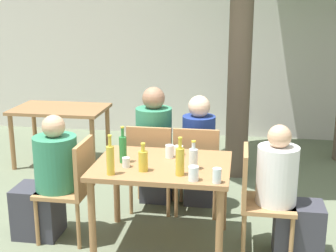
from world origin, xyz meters
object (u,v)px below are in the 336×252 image
(person_seated_3, at_px, (199,156))
(drinking_glass_4, at_px, (194,173))
(drinking_glass_0, at_px, (126,162))
(drinking_glass_1, at_px, (217,176))
(drinking_glass_3, at_px, (179,150))
(oil_cruet_4, at_px, (180,161))
(patio_chair_0, at_px, (73,183))
(water_bottle_1, at_px, (193,158))
(drinking_glass_2, at_px, (170,151))
(patio_chair_3, at_px, (197,165))
(person_seated_0, at_px, (48,183))
(oil_cruet_2, at_px, (143,160))
(dining_table_back, at_px, (60,115))
(oil_cruet_3, at_px, (110,159))
(green_bottle_0, at_px, (123,149))
(person_seated_2, at_px, (155,151))
(person_seated_1, at_px, (287,199))
(dining_table_front, at_px, (162,174))
(patio_chair_2, at_px, (151,162))
(patio_chair_1, at_px, (258,195))

(person_seated_3, height_order, drinking_glass_4, person_seated_3)
(drinking_glass_0, bearing_deg, drinking_glass_1, -16.73)
(drinking_glass_3, bearing_deg, oil_cruet_4, -80.83)
(oil_cruet_4, xyz_separation_m, drinking_glass_1, (0.30, -0.12, -0.06))
(person_seated_3, relative_size, oil_cruet_4, 3.83)
(patio_chair_0, relative_size, oil_cruet_4, 2.95)
(drinking_glass_1, height_order, drinking_glass_4, drinking_glass_1)
(water_bottle_1, xyz_separation_m, drinking_glass_4, (0.03, -0.25, -0.04))
(water_bottle_1, relative_size, drinking_glass_2, 2.13)
(patio_chair_3, relative_size, drinking_glass_3, 11.08)
(drinking_glass_0, bearing_deg, person_seated_0, 169.86)
(oil_cruet_4, bearing_deg, patio_chair_0, 165.87)
(oil_cruet_2, bearing_deg, drinking_glass_1, -15.08)
(person_seated_3, bearing_deg, drinking_glass_3, 79.05)
(dining_table_back, xyz_separation_m, oil_cruet_3, (1.32, -2.24, 0.23))
(green_bottle_0, bearing_deg, dining_table_back, 124.69)
(dining_table_back, xyz_separation_m, person_seated_2, (1.45, -1.03, -0.08))
(oil_cruet_3, xyz_separation_m, drinking_glass_1, (0.84, -0.04, -0.07))
(person_seated_1, distance_m, drinking_glass_0, 1.37)
(patio_chair_3, distance_m, oil_cruet_3, 1.21)
(drinking_glass_1, bearing_deg, dining_table_front, 142.80)
(dining_table_back, relative_size, drinking_glass_3, 14.23)
(drinking_glass_0, bearing_deg, patio_chair_3, 57.55)
(green_bottle_0, relative_size, drinking_glass_4, 2.80)
(drinking_glass_3, bearing_deg, drinking_glass_0, -134.67)
(patio_chair_3, bearing_deg, oil_cruet_2, 68.02)
(drinking_glass_2, distance_m, drinking_glass_3, 0.11)
(patio_chair_2, bearing_deg, drinking_glass_3, 128.84)
(person_seated_2, bearing_deg, patio_chair_3, 153.51)
(dining_table_back, bearing_deg, drinking_glass_1, -46.58)
(person_seated_0, xyz_separation_m, oil_cruet_2, (0.92, -0.20, 0.34))
(patio_chair_2, relative_size, drinking_glass_4, 8.12)
(dining_table_front, xyz_separation_m, drinking_glass_0, (-0.28, -0.14, 0.14))
(person_seated_1, height_order, person_seated_2, person_seated_2)
(patio_chair_1, bearing_deg, patio_chair_3, 40.94)
(green_bottle_0, distance_m, drinking_glass_4, 0.71)
(water_bottle_1, distance_m, drinking_glass_2, 0.36)
(dining_table_front, relative_size, patio_chair_1, 1.25)
(patio_chair_2, xyz_separation_m, drinking_glass_3, (0.33, -0.41, 0.28))
(oil_cruet_4, xyz_separation_m, drinking_glass_3, (-0.08, 0.50, -0.08))
(person_seated_2, bearing_deg, drinking_glass_1, 119.45)
(patio_chair_0, distance_m, oil_cruet_4, 1.08)
(dining_table_back, distance_m, person_seated_2, 1.78)
(dining_table_back, distance_m, person_seated_3, 2.17)
(drinking_glass_4, bearing_deg, person_seated_1, 24.83)
(dining_table_front, distance_m, patio_chair_1, 0.82)
(dining_table_front, relative_size, patio_chair_0, 1.25)
(dining_table_back, height_order, person_seated_1, person_seated_1)
(patio_chair_3, xyz_separation_m, drinking_glass_4, (0.07, -1.01, 0.29))
(patio_chair_0, bearing_deg, person_seated_1, 90.00)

